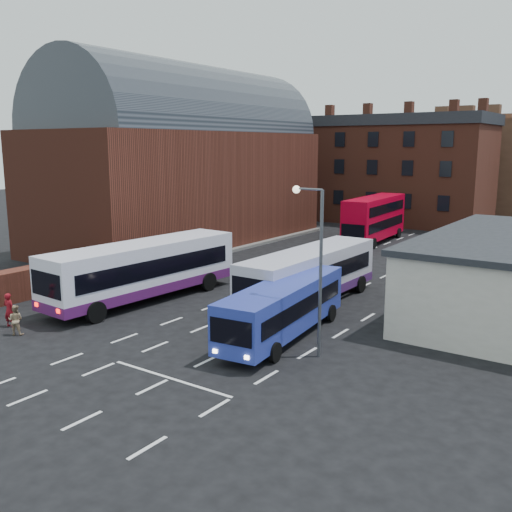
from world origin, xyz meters
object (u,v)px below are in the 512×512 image
Objects in this scene: bus_blue at (284,306)px; bus_red_double at (374,218)px; pedestrian_beige at (15,320)px; bus_white_inbound at (310,272)px; street_lamp at (316,256)px; bus_white_outbound at (143,267)px; pedestrian_red at (9,310)px.

bus_red_double is at bearing -81.26° from bus_blue.
pedestrian_beige is at bearing 27.16° from bus_blue.
street_lamp is at bearing 121.47° from bus_white_inbound.
street_lamp reaches higher than pedestrian_beige.
bus_red_double is at bearing 87.54° from bus_white_outbound.
pedestrian_beige is at bearing -90.29° from bus_white_outbound.
street_lamp is (4.20, -7.01, 2.54)m from bus_white_inbound.
bus_white_outbound is at bearing -11.22° from bus_blue.
street_lamp is 4.94× the size of pedestrian_beige.
pedestrian_red is at bearing -160.23° from street_lamp.
bus_red_double reaches higher than bus_white_inbound.
bus_white_outbound is at bearing 30.93° from bus_white_inbound.
bus_white_inbound is 6.03m from bus_blue.
bus_blue is 1.34× the size of street_lamp.
bus_blue reaches higher than pedestrian_red.
bus_red_double is at bearing 108.58° from street_lamp.
bus_blue is (10.10, -0.89, -0.47)m from bus_white_outbound.
street_lamp is at bearing 172.06° from pedestrian_beige.
street_lamp reaches higher than pedestrian_red.
pedestrian_red is (-14.34, -5.15, -3.50)m from street_lamp.
bus_blue is 6.62× the size of pedestrian_beige.
pedestrian_beige is at bearing 146.27° from pedestrian_red.
bus_white_outbound is 7.65m from pedestrian_red.
street_lamp is (9.66, -28.75, 2.13)m from bus_red_double.
bus_red_double reaches higher than bus_white_outbound.
street_lamp is 14.63m from pedestrian_beige.
pedestrian_beige is (-12.97, -5.70, -3.63)m from street_lamp.
bus_white_outbound reaches higher than bus_white_inbound.
bus_blue is at bearing -178.34° from pedestrian_beige.
bus_white_inbound is at bearing 33.91° from bus_white_outbound.
bus_blue is at bearing -1.53° from bus_white_outbound.
street_lamp reaches higher than bus_white_outbound.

